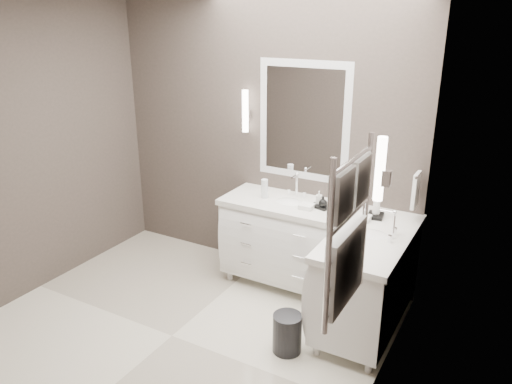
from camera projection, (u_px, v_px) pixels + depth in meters
The scene contains 19 objects.
floor at pixel (172, 336), 4.08m from camera, with size 3.20×3.00×0.01m, color silver.
wall_back at pixel (261, 137), 4.85m from camera, with size 3.20×0.01×2.70m, color #443A36.
wall_left at pixel (17, 151), 4.35m from camera, with size 0.01×3.00×2.70m, color #443A36.
wall_right at pixel (379, 222), 2.87m from camera, with size 0.01×3.00×2.70m, color #443A36.
vanity_back at pixel (288, 238), 4.71m from camera, with size 1.24×0.59×0.97m.
vanity_right at pixel (368, 275), 4.04m from camera, with size 0.59×1.24×0.97m.
mirror_back at pixel (303, 121), 4.56m from camera, with size 0.90×0.02×1.10m.
mirror_right at pixel (412, 156), 3.47m from camera, with size 0.02×0.90×1.10m.
sconce_back at pixel (245, 112), 4.76m from camera, with size 0.06×0.06×0.40m.
sconce_right at pixel (380, 170), 3.01m from camera, with size 0.06×0.06×0.40m.
towel_bar_corner at pixel (416, 190), 4.10m from camera, with size 0.03×0.22×0.30m.
towel_ladder at pixel (347, 240), 2.56m from camera, with size 0.06×0.58×0.90m.
waste_bin at pixel (287, 333), 3.85m from camera, with size 0.23×0.23×0.32m, color black.
amenity_tray_back at pixel (321, 206), 4.45m from camera, with size 0.16×0.12×0.02m, color black.
amenity_tray_right at pixel (376, 215), 4.24m from camera, with size 0.13×0.17×0.03m, color black.
water_bottle at pixel (265, 189), 4.65m from camera, with size 0.06×0.06×0.18m, color silver.
soap_bottle_a at pixel (319, 197), 4.45m from camera, with size 0.05×0.05×0.12m, color white.
soap_bottle_b at pixel (323, 201), 4.39m from camera, with size 0.07×0.07×0.09m, color black.
soap_bottle_c at pixel (377, 205), 4.20m from camera, with size 0.07×0.07×0.17m, color white.
Camera 1 is at (2.28, -2.65, 2.50)m, focal length 35.00 mm.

